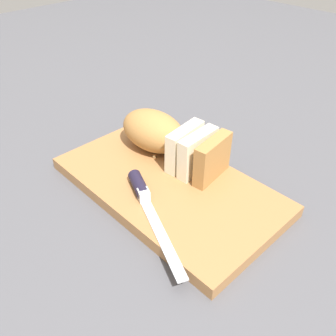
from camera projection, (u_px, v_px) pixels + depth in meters
ground_plane at (168, 190)px, 0.71m from camera, size 3.00×3.00×0.00m
cutting_board at (168, 186)px, 0.70m from camera, size 0.43×0.25×0.02m
bread_loaf at (167, 137)px, 0.74m from camera, size 0.25×0.11×0.08m
bread_knife at (143, 194)px, 0.64m from camera, size 0.23×0.12×0.02m
crumb_near_knife at (172, 170)px, 0.71m from camera, size 0.00×0.00×0.00m
crumb_near_loaf at (154, 156)px, 0.75m from camera, size 0.01×0.01×0.01m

